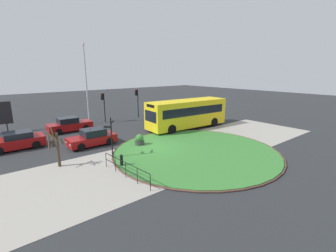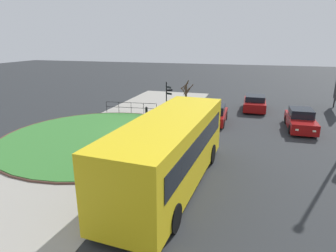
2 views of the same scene
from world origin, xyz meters
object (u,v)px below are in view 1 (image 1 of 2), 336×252
bus_yellow (187,113)px  traffic_light_far (137,97)px  signpost_directional (111,135)px  traffic_light_near (103,101)px  lamppost_tall (86,82)px  car_trailing (69,125)px  car_far_lane (92,138)px  car_near_lane (17,141)px  bollard_foreground (122,160)px  planter_near_signpost (140,141)px  street_tree_bare (57,147)px

bus_yellow → traffic_light_far: 9.02m
signpost_directional → traffic_light_far: bearing=51.4°
traffic_light_near → lamppost_tall: bearing=-12.5°
car_trailing → traffic_light_near: size_ratio=1.24×
signpost_directional → traffic_light_far: (9.68, 12.14, 0.98)m
car_trailing → bus_yellow: bearing=-32.9°
car_far_lane → traffic_light_near: (4.71, 8.11, 1.96)m
lamppost_tall → car_near_lane: bearing=-146.1°
bollard_foreground → car_far_lane: size_ratio=0.22×
signpost_directional → bollard_foreground: size_ratio=3.55×
traffic_light_near → planter_near_signpost: bearing=79.6°
bus_yellow → planter_near_signpost: (-7.51, -2.06, -1.21)m
signpost_directional → planter_near_signpost: signpost_directional is taller
traffic_light_far → bollard_foreground: bearing=70.8°
car_far_lane → lamppost_tall: lamppost_tall is taller
planter_near_signpost → bollard_foreground: bearing=-137.7°
car_far_lane → street_tree_bare: street_tree_bare is taller
street_tree_bare → car_far_lane: bearing=40.6°
street_tree_bare → lamppost_tall: bearing=60.5°
bus_yellow → car_trailing: bearing=-28.4°
signpost_directional → traffic_light_far: traffic_light_far is taller
lamppost_tall → street_tree_bare: bearing=-119.5°
car_far_lane → car_trailing: car_trailing is taller
traffic_light_near → planter_near_signpost: traffic_light_near is taller
signpost_directional → bus_yellow: bearing=16.9°
traffic_light_near → traffic_light_far: size_ratio=0.95×
traffic_light_near → car_far_lane: bearing=58.2°
bus_yellow → car_near_lane: bus_yellow is taller
bollard_foreground → bus_yellow: 12.06m
planter_near_signpost → street_tree_bare: street_tree_bare is taller
car_far_lane → traffic_light_near: bearing=-120.6°
car_near_lane → street_tree_bare: 6.30m
car_far_lane → planter_near_signpost: bearing=138.8°
signpost_directional → car_near_lane: (-5.13, 6.81, -1.09)m
bus_yellow → planter_near_signpost: bus_yellow is taller
car_trailing → bollard_foreground: bearing=-91.7°
signpost_directional → street_tree_bare: size_ratio=1.11×
street_tree_bare → traffic_light_far: bearing=40.7°
car_near_lane → car_trailing: (5.13, 3.16, 0.01)m
bus_yellow → traffic_light_near: traffic_light_near is taller
bollard_foreground → car_trailing: size_ratio=0.19×
bollard_foreground → car_near_lane: (-4.87, 8.69, 0.23)m
car_trailing → planter_near_signpost: car_trailing is taller
signpost_directional → lamppost_tall: 13.00m
signpost_directional → bus_yellow: (10.59, 3.22, -0.09)m
bus_yellow → lamppost_tall: 12.26m
car_trailing → signpost_directional: bearing=-90.4°
car_far_lane → lamppost_tall: (2.95, 8.44, 4.27)m
car_near_lane → street_tree_bare: size_ratio=1.50×
car_far_lane → street_tree_bare: size_ratio=1.45×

